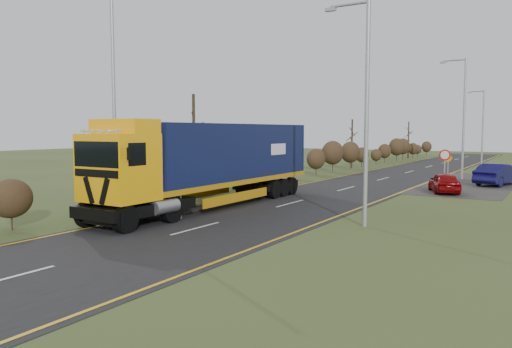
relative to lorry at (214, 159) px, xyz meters
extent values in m
plane|color=#37451D|center=(2.80, -1.00, -2.47)|extent=(160.00, 160.00, 0.00)
cube|color=black|center=(2.80, 9.00, -2.46)|extent=(8.00, 120.00, 0.02)
cube|color=#2A2826|center=(9.30, 19.00, -2.46)|extent=(6.00, 18.00, 0.02)
cube|color=gold|center=(-0.90, 9.00, -2.44)|extent=(0.12, 116.00, 0.01)
cube|color=gold|center=(6.50, 9.00, -2.44)|extent=(0.12, 116.00, 0.01)
cube|color=silver|center=(2.80, -13.00, -2.44)|extent=(0.12, 3.00, 0.01)
cube|color=silver|center=(2.80, -5.00, -2.44)|extent=(0.12, 3.00, 0.01)
cube|color=silver|center=(2.80, 3.00, -2.44)|extent=(0.12, 3.00, 0.01)
cube|color=silver|center=(2.80, 11.00, -2.44)|extent=(0.12, 3.00, 0.01)
cube|color=silver|center=(2.80, 19.00, -2.44)|extent=(0.12, 3.00, 0.01)
cube|color=silver|center=(2.80, 27.00, -2.44)|extent=(0.12, 3.00, 0.01)
cube|color=silver|center=(2.80, 35.00, -2.44)|extent=(0.12, 3.00, 0.01)
cube|color=silver|center=(2.80, 43.00, -2.44)|extent=(0.12, 3.00, 0.01)
cube|color=silver|center=(2.80, 51.00, -2.44)|extent=(0.12, 3.00, 0.01)
cube|color=silver|center=(2.80, 59.00, -2.44)|extent=(0.12, 3.00, 0.01)
ellipsoid|color=black|center=(-3.17, -9.00, -1.21)|extent=(1.34, 1.74, 1.54)
ellipsoid|color=black|center=(-3.22, -5.00, -1.34)|extent=(1.21, 1.57, 1.39)
ellipsoid|color=black|center=(-3.20, -1.00, -0.98)|extent=(1.58, 2.06, 1.82)
ellipsoid|color=black|center=(-3.18, 3.00, -0.63)|extent=(1.96, 2.55, 2.25)
ellipsoid|color=black|center=(-3.23, 7.00, -0.76)|extent=(1.83, 2.38, 2.10)
ellipsoid|color=black|center=(-3.15, 11.00, -1.19)|extent=(1.37, 1.78, 1.57)
ellipsoid|color=black|center=(-3.26, 15.00, -1.34)|extent=(1.20, 1.56, 1.38)
ellipsoid|color=black|center=(-3.12, 19.00, -1.02)|extent=(1.55, 2.02, 1.78)
ellipsoid|color=black|center=(-3.29, 23.00, -0.64)|extent=(1.95, 2.53, 2.24)
ellipsoid|color=black|center=(-3.10, 27.00, -0.73)|extent=(1.85, 2.41, 2.13)
ellipsoid|color=black|center=(-3.32, 31.00, -1.16)|extent=(1.40, 1.81, 1.61)
ellipsoid|color=black|center=(-3.07, 35.00, -1.35)|extent=(1.19, 1.55, 1.37)
ellipsoid|color=black|center=(-3.34, 39.00, -1.05)|extent=(1.52, 1.97, 1.75)
ellipsoid|color=black|center=(-3.04, 43.00, -0.66)|extent=(1.93, 2.51, 2.22)
ellipsoid|color=black|center=(-3.37, 47.00, -0.71)|extent=(1.88, 2.44, 2.16)
ellipsoid|color=black|center=(-3.02, 51.00, -1.13)|extent=(1.43, 1.85, 1.64)
ellipsoid|color=black|center=(-3.39, 55.00, -1.36)|extent=(1.19, 1.55, 1.37)
ellipsoid|color=black|center=(-3.00, 59.00, -1.08)|extent=(1.49, 1.93, 1.71)
cylinder|color=#322519|center=(-3.70, 3.00, 0.55)|extent=(0.18, 0.18, 6.05)
cylinder|color=#322519|center=(-3.70, 29.00, 0.06)|extent=(0.18, 0.18, 5.06)
cylinder|color=#322519|center=(-3.70, 51.00, 0.10)|extent=(0.18, 0.18, 5.15)
cube|color=black|center=(0.00, -5.44, -1.75)|extent=(2.50, 4.77, 0.47)
cube|color=#FFAE0B|center=(0.00, -6.37, -0.04)|extent=(2.59, 2.29, 2.69)
cube|color=black|center=(0.00, -7.45, -1.90)|extent=(2.59, 0.13, 0.57)
cube|color=black|center=(-0.43, -7.51, -0.87)|extent=(0.62, 0.02, 1.11)
cube|color=black|center=(0.43, -7.51, -0.87)|extent=(0.62, 0.02, 1.11)
cube|color=black|center=(0.00, -7.48, 0.53)|extent=(2.43, 0.07, 0.98)
cube|color=black|center=(0.00, -7.51, -0.20)|extent=(2.38, 0.04, 0.29)
cube|color=#FFAE0B|center=(0.00, -6.00, 1.59)|extent=(2.59, 1.46, 0.58)
cylinder|color=silver|center=(0.00, -7.25, 1.41)|extent=(2.28, 0.07, 0.06)
cube|color=black|center=(-1.48, -7.25, 0.58)|extent=(0.08, 0.12, 0.47)
cube|color=black|center=(1.48, -7.25, 0.58)|extent=(0.08, 0.12, 0.47)
cylinder|color=gray|center=(-1.19, -5.02, -1.70)|extent=(0.58, 1.35, 0.58)
cylinder|color=gray|center=(1.19, -5.02, -1.70)|extent=(0.58, 1.35, 0.58)
cube|color=#C58A0D|center=(0.00, 1.29, -1.20)|extent=(2.63, 13.05, 0.25)
cube|color=black|center=(0.00, 1.29, 0.35)|extent=(2.61, 12.63, 2.85)
cube|color=#101545|center=(0.00, 7.62, 0.35)|extent=(2.57, 0.07, 2.85)
cube|color=#101545|center=(0.00, -5.04, 0.35)|extent=(2.57, 0.07, 2.85)
cube|color=black|center=(0.00, 5.22, -1.80)|extent=(2.39, 3.73, 0.36)
cube|color=#C58A0D|center=(-1.26, 0.26, -1.90)|extent=(0.07, 5.69, 0.47)
cube|color=#C58A0D|center=(1.26, 0.26, -1.90)|extent=(0.07, 5.69, 0.47)
cylinder|color=black|center=(-1.09, -7.09, -1.93)|extent=(0.33, 1.08, 1.08)
cylinder|color=black|center=(1.09, -7.09, -1.93)|extent=(0.33, 1.08, 1.08)
cylinder|color=black|center=(-1.09, -4.50, -1.93)|extent=(0.33, 1.08, 1.08)
cylinder|color=black|center=(1.09, -4.50, -1.93)|extent=(0.33, 1.08, 1.08)
cylinder|color=black|center=(-1.09, 4.29, -1.93)|extent=(0.33, 1.08, 1.08)
cylinder|color=black|center=(1.09, 4.29, -1.93)|extent=(0.33, 1.08, 1.08)
cylinder|color=black|center=(-1.09, 5.33, -1.93)|extent=(0.33, 1.08, 1.08)
cylinder|color=black|center=(1.09, 5.33, -1.93)|extent=(0.33, 1.08, 1.08)
cylinder|color=black|center=(-1.09, 6.36, -1.93)|extent=(0.33, 1.08, 1.08)
cylinder|color=black|center=(1.09, 6.36, -1.93)|extent=(0.33, 1.08, 1.08)
imported|color=maroon|center=(8.82, 12.22, -1.83)|extent=(2.78, 4.06, 1.28)
imported|color=#0D0B3E|center=(11.16, 18.73, -1.70)|extent=(2.84, 4.96, 1.55)
cylinder|color=#9FA2A5|center=(8.31, -0.94, 2.08)|extent=(0.18, 0.18, 9.10)
cylinder|color=#9FA2A5|center=(7.50, -0.94, 6.48)|extent=(1.62, 0.12, 0.12)
cube|color=#9FA2A5|center=(6.69, -0.94, 6.38)|extent=(0.46, 0.18, 0.14)
cylinder|color=#9FA2A5|center=(8.25, 21.95, 2.33)|extent=(0.18, 0.18, 9.60)
cylinder|color=#9FA2A5|center=(7.40, 21.95, 6.97)|extent=(1.71, 0.12, 0.12)
cube|color=#9FA2A5|center=(6.55, 21.95, 6.86)|extent=(0.48, 0.19, 0.15)
cylinder|color=#9FA2A5|center=(7.40, 39.41, 1.69)|extent=(0.18, 0.18, 8.32)
cylinder|color=#9FA2A5|center=(6.66, 39.41, 5.71)|extent=(1.48, 0.12, 0.12)
cube|color=#9FA2A5|center=(5.92, 39.41, 5.61)|extent=(0.42, 0.17, 0.13)
cylinder|color=#9FA2A5|center=(-2.57, -4.19, 2.99)|extent=(0.16, 0.16, 10.92)
cylinder|color=#9FA2A5|center=(8.39, 14.33, -1.33)|extent=(0.08, 0.08, 2.29)
cylinder|color=red|center=(8.39, 14.30, -0.19)|extent=(0.73, 0.04, 0.73)
cylinder|color=white|center=(8.39, 14.28, -0.19)|extent=(0.55, 0.02, 0.55)
cylinder|color=#9FA2A5|center=(7.00, 22.91, -1.71)|extent=(0.08, 0.08, 1.52)
cube|color=#DC9F0C|center=(7.00, 22.86, -0.84)|extent=(0.77, 0.04, 0.77)
camera|label=1|loc=(15.11, -20.36, 1.43)|focal=35.00mm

